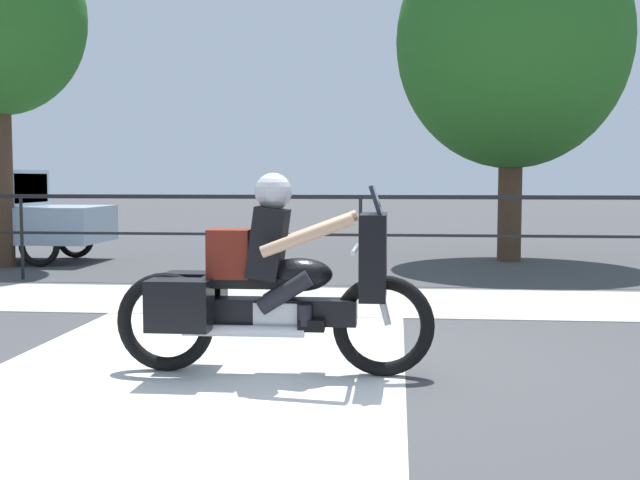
# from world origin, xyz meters

# --- Properties ---
(ground_plane) EXTENTS (120.00, 120.00, 0.00)m
(ground_plane) POSITION_xyz_m (0.00, 0.00, 0.00)
(ground_plane) COLOR #424244
(sidewalk_band) EXTENTS (44.00, 2.40, 0.01)m
(sidewalk_band) POSITION_xyz_m (0.00, 3.40, 0.01)
(sidewalk_band) COLOR #B7B2A8
(sidewalk_band) RESTS_ON ground
(crosswalk_band) EXTENTS (3.31, 6.00, 0.01)m
(crosswalk_band) POSITION_xyz_m (-1.05, -0.20, 0.00)
(crosswalk_band) COLOR silver
(crosswalk_band) RESTS_ON ground
(fence_railing) EXTENTS (36.00, 0.05, 1.28)m
(fence_railing) POSITION_xyz_m (0.00, 5.06, 1.01)
(fence_railing) COLOR black
(fence_railing) RESTS_ON ground
(motorcycle) EXTENTS (2.50, 0.76, 1.57)m
(motorcycle) POSITION_xyz_m (-0.44, -0.36, 0.70)
(motorcycle) COLOR black
(motorcycle) RESTS_ON ground
(tree_behind_sign) EXTENTS (4.21, 4.21, 6.33)m
(tree_behind_sign) POSITION_xyz_m (2.59, 8.55, 4.00)
(tree_behind_sign) COLOR #473323
(tree_behind_sign) RESTS_ON ground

